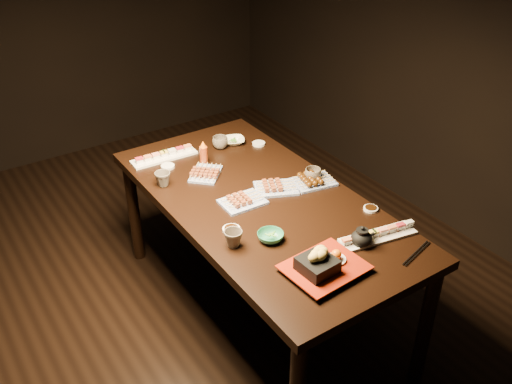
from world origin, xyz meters
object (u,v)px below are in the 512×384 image
Objects in this scene: tempura_tray at (325,260)px; teacup_far_left at (163,179)px; dining_table at (261,257)px; teacup_mid_right at (313,175)px; sushi_platter_far at (164,155)px; condiment_bottle at (203,152)px; teacup_far_right at (220,142)px; yakitori_plate_right at (276,185)px; edamame_bowl_cream at (234,141)px; sushi_platter_near at (378,233)px; edamame_bowl_green at (270,237)px; yakitori_plate_center at (243,198)px; teapot at (362,236)px; teacup_near_left at (233,238)px.

teacup_far_left is (-0.26, 1.03, -0.02)m from tempura_tray.
dining_table is 20.02× the size of teacup_mid_right.
sushi_platter_far is 2.73× the size of condiment_bottle.
teacup_far_left reaches higher than teacup_far_right.
yakitori_plate_right is 1.72× the size of edamame_bowl_cream.
condiment_bottle reaches higher than sushi_platter_near.
sushi_platter_far reaches higher than sushi_platter_near.
tempura_tray is 3.61× the size of teacup_far_right.
edamame_bowl_green is 0.37× the size of tempura_tray.
sushi_platter_near is 0.37m from tempura_tray.
yakitori_plate_center reaches higher than edamame_bowl_green.
yakitori_plate_center is 1.71× the size of edamame_bowl_cream.
teacup_far_left is at bearing 166.98° from yakitori_plate_right.
edamame_bowl_cream is 1.12× the size of teapot.
tempura_tray is (-0.32, -1.24, 0.05)m from edamame_bowl_cream.
yakitori_plate_center reaches higher than sushi_platter_far.
sushi_platter_far is at bearing 121.91° from teapot.
sushi_platter_far is 4.30× the size of teacup_mid_right.
teacup_near_left is (-0.33, -0.25, 0.42)m from dining_table.
teacup_far_right is (-0.10, -0.01, 0.02)m from edamame_bowl_cream.
teacup_far_right reaches higher than edamame_bowl_green.
edamame_bowl_cream is (0.22, 0.62, 0.39)m from dining_table.
dining_table is 0.75m from sushi_platter_near.
yakitori_plate_center is 0.68m from edamame_bowl_cream.
teacup_far_left is (-0.20, 0.72, 0.02)m from edamame_bowl_green.
tempura_tray reaches higher than edamame_bowl_cream.
teacup_mid_right is 0.64m from condiment_bottle.
teapot is at bearing 7.65° from tempura_tray.
teacup_mid_right is at bearing 21.10° from teacup_near_left.
sushi_platter_far reaches higher than edamame_bowl_green.
sushi_platter_far is 1.75× the size of yakitori_plate_center.
dining_table is at bearing 110.06° from sushi_platter_far.
teacup_mid_right is (0.67, 0.26, -0.00)m from teacup_near_left.
sushi_platter_far is at bearing 168.20° from teacup_far_right.
dining_table is 0.75m from teacup_far_right.
yakitori_plate_right is at bearing 120.00° from sushi_platter_far.
yakitori_plate_center is 0.44m from teacup_mid_right.
teacup_far_left is (-0.14, -0.27, 0.02)m from sushi_platter_far.
teacup_near_left is 0.97m from teacup_far_right.
sushi_platter_near reaches higher than dining_table.
yakitori_plate_right is at bearing 51.26° from edamame_bowl_green.
yakitori_plate_right is at bearing 113.78° from sushi_platter_near.
sushi_platter_near is at bearing -82.86° from teacup_far_right.
teacup_near_left is (-0.23, -0.28, 0.01)m from yakitori_plate_center.
teacup_far_right is (0.22, 1.24, -0.02)m from tempura_tray.
teacup_mid_right is at bearing 131.93° from sushi_platter_far.
sushi_platter_near reaches higher than edamame_bowl_green.
yakitori_plate_right is at bearing 16.06° from dining_table.
condiment_bottle is at bearing 86.67° from yakitori_plate_center.
dining_table is 4.79× the size of sushi_platter_near.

